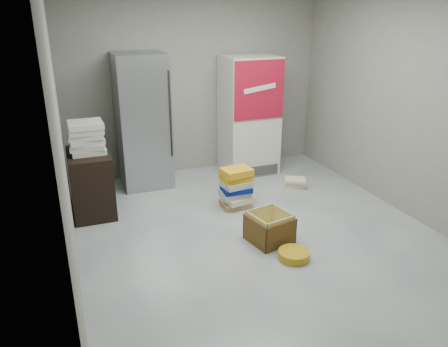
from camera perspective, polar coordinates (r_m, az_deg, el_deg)
name	(u,v)px	position (r m, az deg, el deg)	size (l,w,h in m)	color
ground	(262,238)	(5.07, 4.95, -8.41)	(5.00, 5.00, 0.00)	#BBBCB7
room_shell	(267,80)	(4.47, 5.68, 12.10)	(4.04, 5.04, 2.82)	gray
steel_fridge	(143,121)	(6.37, -10.54, 6.72)	(0.70, 0.72, 1.90)	#A5A7AD
coke_cooler	(249,115)	(6.85, 3.28, 7.62)	(0.80, 0.73, 1.80)	silver
wood_shelf	(91,183)	(5.76, -16.95, -1.16)	(0.50, 0.80, 0.80)	black
supply_box_stack	(86,137)	(5.58, -17.55, 4.54)	(0.43, 0.44, 0.39)	white
phonebook_stack_main	(236,188)	(5.69, 1.60, -1.88)	(0.43, 0.36, 0.54)	#99754A
phonebook_stack_side	(295,182)	(6.49, 9.27, -1.16)	(0.38, 0.36, 0.13)	beige
cardboard_box	(269,230)	(4.96, 5.96, -7.29)	(0.51, 0.51, 0.35)	yellow
bucket_lid	(294,255)	(4.71, 9.10, -10.45)	(0.33, 0.33, 0.09)	#B98E15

